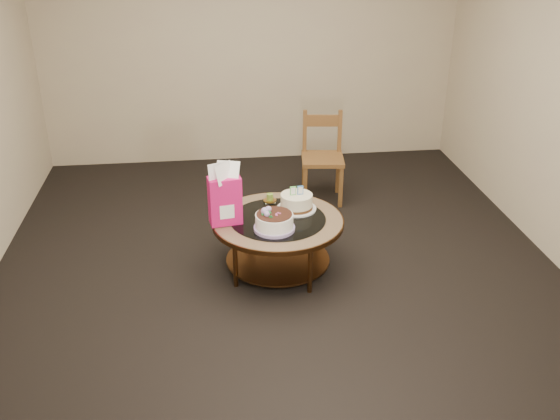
{
  "coord_description": "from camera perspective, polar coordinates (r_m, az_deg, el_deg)",
  "views": [
    {
      "loc": [
        -0.49,
        -4.25,
        2.62
      ],
      "look_at": [
        0.02,
        0.02,
        0.52
      ],
      "focal_mm": 40.0,
      "sensor_mm": 36.0,
      "label": 1
    }
  ],
  "objects": [
    {
      "name": "pillar_candle",
      "position": [
        5.05,
        -0.93,
        1.01
      ],
      "size": [
        0.11,
        0.11,
        0.08
      ],
      "rotation": [
        0.0,
        0.0,
        0.01
      ],
      "color": "tan",
      "rests_on": "coffee_table"
    },
    {
      "name": "cream_cake",
      "position": [
        4.92,
        1.52,
        0.72
      ],
      "size": [
        0.31,
        0.31,
        0.2
      ],
      "rotation": [
        0.0,
        0.0,
        0.09
      ],
      "color": "white",
      "rests_on": "coffee_table"
    },
    {
      "name": "gift_bag",
      "position": [
        4.65,
        -5.07,
        1.45
      ],
      "size": [
        0.26,
        0.2,
        0.48
      ],
      "rotation": [
        0.0,
        0.0,
        0.16
      ],
      "color": "#EA1678",
      "rests_on": "coffee_table"
    },
    {
      "name": "coffee_table",
      "position": [
        4.83,
        -0.2,
        -1.63
      ],
      "size": [
        1.02,
        1.02,
        0.46
      ],
      "color": "#553218",
      "rests_on": "ground"
    },
    {
      "name": "room_walls",
      "position": [
        4.41,
        -0.22,
        11.89
      ],
      "size": [
        4.52,
        5.02,
        2.61
      ],
      "color": "tan",
      "rests_on": "ground"
    },
    {
      "name": "decorated_cake",
      "position": [
        4.61,
        -0.55,
        -1.15
      ],
      "size": [
        0.31,
        0.31,
        0.18
      ],
      "rotation": [
        0.0,
        0.0,
        0.4
      ],
      "color": "#9F86BE",
      "rests_on": "coffee_table"
    },
    {
      "name": "ground",
      "position": [
        5.02,
        -0.19,
        -5.46
      ],
      "size": [
        5.0,
        5.0,
        0.0
      ],
      "primitive_type": "plane",
      "color": "black",
      "rests_on": "ground"
    },
    {
      "name": "dining_chair",
      "position": [
        6.07,
        3.9,
        4.89
      ],
      "size": [
        0.44,
        0.44,
        0.86
      ],
      "rotation": [
        0.0,
        0.0,
        -0.12
      ],
      "color": "brown",
      "rests_on": "ground"
    }
  ]
}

